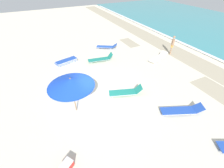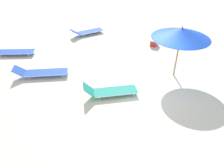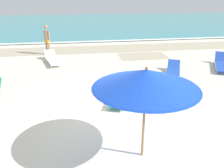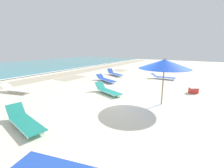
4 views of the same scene
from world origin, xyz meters
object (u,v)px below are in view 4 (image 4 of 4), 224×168
(sun_lounger_near_water_left, at_px, (108,90))
(cooler_box, at_px, (193,90))
(sun_lounger_beside_umbrella, at_px, (106,79))
(sun_lounger_mid_beach_pair_b, at_px, (163,77))
(sun_lounger_near_water_right, at_px, (24,121))
(sun_lounger_mid_beach_pair_a, at_px, (115,73))
(sun_lounger_mid_beach_solo, at_px, (17,89))
(beach_umbrella, at_px, (165,64))

(sun_lounger_near_water_left, xyz_separation_m, cooler_box, (2.91, -4.48, -0.03))
(sun_lounger_beside_umbrella, distance_m, sun_lounger_mid_beach_pair_b, 5.24)
(sun_lounger_near_water_right, bearing_deg, sun_lounger_near_water_left, 5.83)
(sun_lounger_mid_beach_pair_b, relative_size, cooler_box, 3.48)
(sun_lounger_near_water_left, distance_m, sun_lounger_near_water_right, 4.90)
(sun_lounger_near_water_left, distance_m, sun_lounger_mid_beach_pair_b, 6.60)
(sun_lounger_beside_umbrella, bearing_deg, sun_lounger_mid_beach_pair_a, 39.40)
(sun_lounger_mid_beach_pair_a, bearing_deg, sun_lounger_mid_beach_pair_b, -54.92)
(sun_lounger_mid_beach_pair_a, xyz_separation_m, sun_lounger_mid_beach_pair_b, (0.69, -4.67, -0.01))
(sun_lounger_mid_beach_solo, bearing_deg, sun_lounger_mid_beach_pair_a, -29.48)
(sun_lounger_mid_beach_solo, xyz_separation_m, sun_lounger_mid_beach_pair_b, (9.16, -6.85, -0.00))
(sun_lounger_near_water_left, bearing_deg, sun_lounger_mid_beach_pair_a, 46.36)
(beach_umbrella, relative_size, sun_lounger_mid_beach_pair_a, 1.06)
(sun_lounger_near_water_left, height_order, sun_lounger_mid_beach_pair_b, sun_lounger_near_water_left)
(cooler_box, bearing_deg, sun_lounger_mid_beach_pair_a, -55.30)
(sun_lounger_beside_umbrella, xyz_separation_m, sun_lounger_near_water_right, (-7.66, -1.71, 0.01))
(sun_lounger_beside_umbrella, relative_size, sun_lounger_mid_beach_pair_a, 1.05)
(beach_umbrella, relative_size, sun_lounger_mid_beach_solo, 1.09)
(sun_lounger_near_water_right, distance_m, cooler_box, 9.16)
(sun_lounger_mid_beach_pair_a, bearing_deg, sun_lounger_beside_umbrella, -137.05)
(beach_umbrella, distance_m, sun_lounger_mid_beach_pair_a, 8.59)
(beach_umbrella, bearing_deg, sun_lounger_mid_beach_pair_a, 46.98)
(beach_umbrella, xyz_separation_m, sun_lounger_mid_beach_solo, (-2.73, 8.32, -1.79))
(beach_umbrella, height_order, sun_lounger_mid_beach_solo, beach_umbrella)
(sun_lounger_near_water_left, bearing_deg, sun_lounger_near_water_right, -164.27)
(sun_lounger_mid_beach_pair_a, bearing_deg, sun_lounger_mid_beach_solo, -167.77)
(sun_lounger_beside_umbrella, xyz_separation_m, sun_lounger_mid_beach_pair_a, (2.89, 0.85, 0.01))
(sun_lounger_near_water_left, xyz_separation_m, sun_lounger_mid_beach_solo, (-2.81, 5.05, -0.01))
(beach_umbrella, relative_size, sun_lounger_near_water_left, 1.10)
(sun_lounger_beside_umbrella, height_order, cooler_box, sun_lounger_beside_umbrella)
(beach_umbrella, xyz_separation_m, cooler_box, (2.99, -1.21, -1.82))
(sun_lounger_near_water_left, height_order, sun_lounger_mid_beach_solo, sun_lounger_near_water_left)
(sun_lounger_mid_beach_solo, distance_m, sun_lounger_mid_beach_pair_a, 8.74)
(sun_lounger_mid_beach_solo, bearing_deg, sun_lounger_mid_beach_pair_b, -51.85)
(beach_umbrella, xyz_separation_m, sun_lounger_near_water_left, (0.08, 3.27, -1.79))
(beach_umbrella, distance_m, sun_lounger_near_water_left, 3.73)
(sun_lounger_near_water_right, relative_size, sun_lounger_mid_beach_solo, 1.02)
(sun_lounger_mid_beach_solo, relative_size, sun_lounger_mid_beach_pair_a, 0.97)
(sun_lounger_near_water_left, distance_m, cooler_box, 5.35)
(sun_lounger_beside_umbrella, xyz_separation_m, cooler_box, (0.15, -6.51, -0.02))
(sun_lounger_near_water_left, relative_size, sun_lounger_mid_beach_solo, 1.00)
(beach_umbrella, xyz_separation_m, sun_lounger_mid_beach_pair_a, (5.73, 6.14, -1.79))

